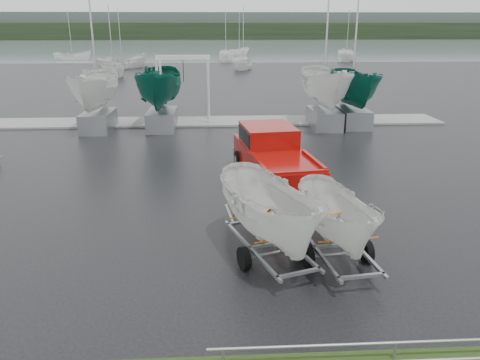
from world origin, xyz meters
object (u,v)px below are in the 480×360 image
trailer_parked (271,159)px  boat_hoist (184,80)px  pickup_truck (272,155)px  trailer_hitched (340,175)px

trailer_parked → boat_hoist: trailer_parked is taller
pickup_truck → trailer_parked: bearing=-104.9°
boat_hoist → trailer_parked: bearing=-80.0°
pickup_truck → trailer_hitched: (0.85, -6.62, 1.29)m
trailer_parked → boat_hoist: bearing=81.3°
trailer_hitched → trailer_parked: trailer_parked is taller
pickup_truck → trailer_parked: trailer_parked is taller
trailer_hitched → trailer_parked: bearing=167.6°
trailer_parked → boat_hoist: 18.57m
trailer_hitched → boat_hoist: 19.09m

